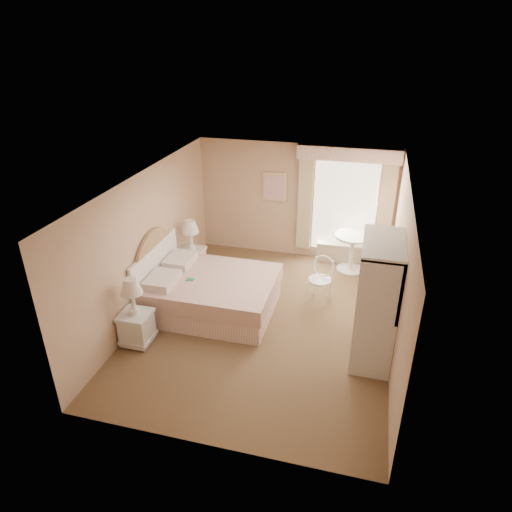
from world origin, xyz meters
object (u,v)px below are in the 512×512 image
(nightstand_near, at_px, (136,320))
(cafe_chair, at_px, (321,276))
(round_table, at_px, (352,247))
(bed, at_px, (206,291))
(nightstand_far, at_px, (192,255))
(armoire, at_px, (376,310))

(nightstand_near, distance_m, cafe_chair, 3.38)
(cafe_chair, bearing_deg, round_table, 85.39)
(bed, height_order, cafe_chair, bed)
(bed, distance_m, round_table, 3.27)
(nightstand_far, xyz_separation_m, cafe_chair, (2.68, -0.33, 0.07))
(armoire, bearing_deg, cafe_chair, 124.88)
(cafe_chair, bearing_deg, bed, -141.82)
(cafe_chair, distance_m, armoire, 1.73)
(bed, distance_m, armoire, 3.01)
(bed, relative_size, round_table, 2.77)
(nightstand_far, distance_m, round_table, 3.30)
(nightstand_far, distance_m, cafe_chair, 2.70)
(nightstand_near, xyz_separation_m, cafe_chair, (2.68, 2.06, 0.07))
(nightstand_near, height_order, nightstand_far, nightstand_far)
(nightstand_near, bearing_deg, armoire, 10.22)
(round_table, xyz_separation_m, armoire, (0.51, -2.74, 0.27))
(round_table, height_order, cafe_chair, cafe_chair)
(nightstand_near, xyz_separation_m, armoire, (3.65, 0.66, 0.37))
(round_table, distance_m, cafe_chair, 1.42)
(nightstand_near, bearing_deg, bed, 59.03)
(bed, distance_m, nightstand_far, 1.39)
(cafe_chair, bearing_deg, nightstand_near, -127.79)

